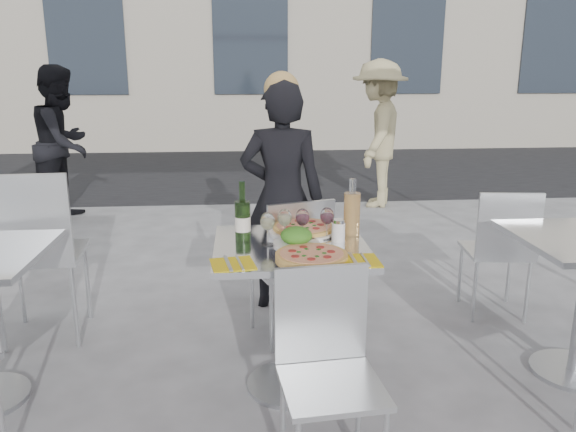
{
  "coord_description": "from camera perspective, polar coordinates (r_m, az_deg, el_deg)",
  "views": [
    {
      "loc": [
        -0.23,
        -2.52,
        1.55
      ],
      "look_at": [
        0.0,
        0.15,
        0.85
      ],
      "focal_mm": 35.0,
      "sensor_mm": 36.0,
      "label": 1
    }
  ],
  "objects": [
    {
      "name": "pizza_far",
      "position": [
        2.86,
        1.6,
        -1.27
      ],
      "size": [
        0.35,
        0.35,
        0.03
      ],
      "color": "white",
      "rests_on": "main_table"
    },
    {
      "name": "street_asphalt",
      "position": [
        9.15,
        -3.36,
        4.87
      ],
      "size": [
        24.0,
        5.0,
        0.0
      ],
      "primitive_type": "cube",
      "color": "black",
      "rests_on": "ground"
    },
    {
      "name": "wine_bottle",
      "position": [
        2.67,
        -4.63,
        -0.3
      ],
      "size": [
        0.07,
        0.07,
        0.29
      ],
      "color": "#28491B",
      "rests_on": "main_table"
    },
    {
      "name": "carafe",
      "position": [
        2.76,
        6.51,
        0.25
      ],
      "size": [
        0.08,
        0.08,
        0.29
      ],
      "color": "tan",
      "rests_on": "main_table"
    },
    {
      "name": "salad_plate",
      "position": [
        2.64,
        0.86,
        -2.18
      ],
      "size": [
        0.22,
        0.22,
        0.09
      ],
      "color": "white",
      "rests_on": "main_table"
    },
    {
      "name": "main_table",
      "position": [
        2.72,
        0.27,
        -7.14
      ],
      "size": [
        0.72,
        0.72,
        0.75
      ],
      "color": "#B7BABF",
      "rests_on": "ground"
    },
    {
      "name": "side_chair_lfar",
      "position": [
        3.45,
        -24.32,
        -2.58
      ],
      "size": [
        0.5,
        0.51,
        1.02
      ],
      "rotation": [
        0.0,
        0.0,
        3.22
      ],
      "color": "silver",
      "rests_on": "ground"
    },
    {
      "name": "wineglass_white_a",
      "position": [
        2.62,
        -2.09,
        -0.67
      ],
      "size": [
        0.07,
        0.07,
        0.16
      ],
      "color": "white",
      "rests_on": "main_table"
    },
    {
      "name": "chair_near",
      "position": [
        2.22,
        3.95,
        -14.07
      ],
      "size": [
        0.41,
        0.42,
        0.82
      ],
      "rotation": [
        0.0,
        0.0,
        0.1
      ],
      "color": "silver",
      "rests_on": "ground"
    },
    {
      "name": "chair_far",
      "position": [
        3.19,
        0.6,
        -4.36
      ],
      "size": [
        0.5,
        0.5,
        0.86
      ],
      "rotation": [
        0.0,
        0.0,
        3.45
      ],
      "color": "silver",
      "rests_on": "ground"
    },
    {
      "name": "wineglass_white_b",
      "position": [
        2.68,
        -0.33,
        -0.27
      ],
      "size": [
        0.07,
        0.07,
        0.16
      ],
      "color": "white",
      "rests_on": "main_table"
    },
    {
      "name": "side_chair_rfar",
      "position": [
        3.75,
        20.84,
        -2.61
      ],
      "size": [
        0.42,
        0.43,
        0.84
      ],
      "rotation": [
        0.0,
        0.0,
        3.03
      ],
      "color": "silver",
      "rests_on": "ground"
    },
    {
      "name": "pedestrian_a",
      "position": [
        6.33,
        -21.85,
        6.81
      ],
      "size": [
        0.76,
        0.89,
        1.6
      ],
      "primitive_type": "imported",
      "rotation": [
        0.0,
        0.0,
        1.36
      ],
      "color": "black",
      "rests_on": "ground"
    },
    {
      "name": "ground",
      "position": [
        2.96,
        0.26,
        -16.87
      ],
      "size": [
        80.0,
        80.0,
        0.0
      ],
      "primitive_type": "plane",
      "color": "slate"
    },
    {
      "name": "wineglass_red_a",
      "position": [
        2.69,
        1.49,
        -0.25
      ],
      "size": [
        0.07,
        0.07,
        0.16
      ],
      "color": "white",
      "rests_on": "main_table"
    },
    {
      "name": "woman_diner",
      "position": [
        3.64,
        -0.62,
        1.89
      ],
      "size": [
        0.6,
        0.44,
        1.49
      ],
      "primitive_type": "imported",
      "rotation": [
        0.0,
        0.0,
        2.98
      ],
      "color": "black",
      "rests_on": "ground"
    },
    {
      "name": "wineglass_red_b",
      "position": [
        2.72,
        3.99,
        -0.12
      ],
      "size": [
        0.07,
        0.07,
        0.16
      ],
      "color": "white",
      "rests_on": "main_table"
    },
    {
      "name": "pizza_near",
      "position": [
        2.47,
        2.4,
        -3.99
      ],
      "size": [
        0.32,
        0.32,
        0.02
      ],
      "color": "tan",
      "rests_on": "main_table"
    },
    {
      "name": "sugar_shaker",
      "position": [
        2.7,
        5.14,
        -1.45
      ],
      "size": [
        0.06,
        0.06,
        0.11
      ],
      "color": "white",
      "rests_on": "main_table"
    },
    {
      "name": "pedestrian_b",
      "position": [
        6.58,
        9.12,
        8.23
      ],
      "size": [
        0.97,
        1.23,
        1.67
      ],
      "primitive_type": "imported",
      "rotation": [
        0.0,
        0.0,
        4.35
      ],
      "color": "tan",
      "rests_on": "ground"
    },
    {
      "name": "napkin_right",
      "position": [
        2.45,
        7.15,
        -4.49
      ],
      "size": [
        0.18,
        0.2,
        0.01
      ],
      "rotation": [
        0.0,
        0.0,
        0.01
      ],
      "color": "gold",
      "rests_on": "main_table"
    },
    {
      "name": "napkin_left",
      "position": [
        2.4,
        -5.65,
        -4.84
      ],
      "size": [
        0.21,
        0.21,
        0.01
      ],
      "rotation": [
        0.0,
        0.0,
        0.16
      ],
      "color": "gold",
      "rests_on": "main_table"
    }
  ]
}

